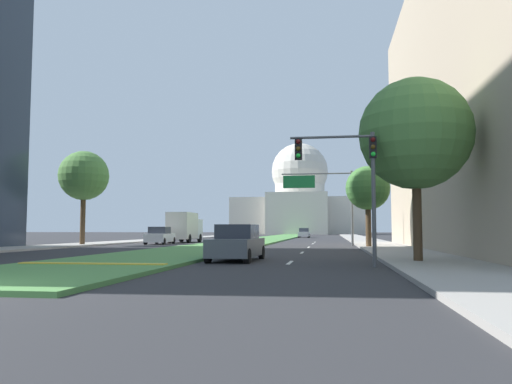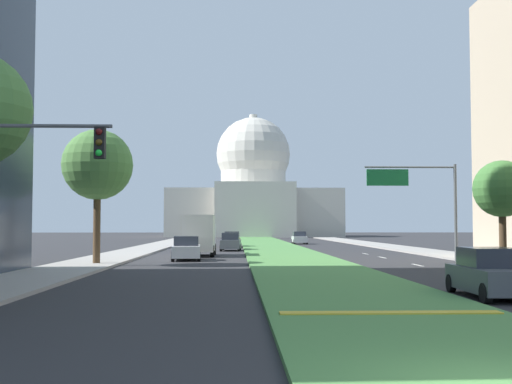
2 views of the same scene
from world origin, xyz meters
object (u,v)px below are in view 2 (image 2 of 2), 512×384
street_tree_right_mid (502,189)px  sedan_distant (231,242)px  sedan_very_far (299,238)px  sedan_far_horizon (232,240)px  street_tree_left_mid (98,165)px  box_truck_delivery (200,235)px  sedan_lead_stopped (492,274)px  traffic_light_near_left (22,173)px  capitol_building (253,194)px  overhead_guide_sign (421,191)px  sedan_midblock (186,249)px

street_tree_right_mid → sedan_distant: street_tree_right_mid is taller
sedan_very_far → sedan_far_horizon: bearing=-124.8°
street_tree_left_mid → sedan_far_horizon: bearing=76.3°
sedan_very_far → box_truck_delivery: bearing=-108.5°
sedan_lead_stopped → sedan_far_horizon: sedan_far_horizon is taller
traffic_light_near_left → sedan_far_horizon: bearing=84.6°
street_tree_right_mid → box_truck_delivery: 23.21m
capitol_building → sedan_very_far: (4.35, -59.94, -8.68)m
street_tree_left_mid → sedan_distant: 24.64m
capitol_building → sedan_lead_stopped: bearing=-87.9°
sedan_very_far → box_truck_delivery: size_ratio=0.70×
sedan_very_far → sedan_lead_stopped: bearing=-89.8°
overhead_guide_sign → street_tree_right_mid: overhead_guide_sign is taller
street_tree_left_mid → sedan_far_horizon: street_tree_left_mid is taller
capitol_building → overhead_guide_sign: (8.35, -101.84, -4.78)m
traffic_light_near_left → sedan_very_far: (14.00, 67.56, -3.03)m
street_tree_left_mid → sedan_lead_stopped: 25.31m
street_tree_left_mid → box_truck_delivery: 13.83m
traffic_light_near_left → overhead_guide_sign: (18.00, 25.65, 0.88)m
overhead_guide_sign → street_tree_right_mid: size_ratio=1.04×
overhead_guide_sign → sedan_distant: overhead_guide_sign is taller
capitol_building → sedan_very_far: size_ratio=8.26×
sedan_midblock → sedan_far_horizon: (2.99, 26.91, 0.03)m
sedan_midblock → sedan_very_far: bearing=73.4°
capitol_building → box_truck_delivery: capitol_building is taller
sedan_distant → sedan_very_far: 24.17m
street_tree_right_mid → sedan_midblock: 20.88m
sedan_far_horizon → traffic_light_near_left: bearing=-95.4°
capitol_building → sedan_lead_stopped: size_ratio=8.25×
overhead_guide_sign → street_tree_left_mid: street_tree_left_mid is taller
sedan_midblock → sedan_very_far: (11.75, 39.51, -0.02)m
street_tree_left_mid → box_truck_delivery: bearing=64.9°
sedan_far_horizon → sedan_very_far: bearing=55.2°
traffic_light_near_left → box_truck_delivery: bearing=85.2°
street_tree_right_mid → sedan_very_far: (-7.33, 47.13, -3.75)m
traffic_light_near_left → sedan_very_far: 69.06m
capitol_building → sedan_far_horizon: 73.18m
sedan_lead_stopped → sedan_very_far: sedan_lead_stopped is taller
capitol_building → sedan_midblock: bearing=-94.3°
capitol_building → traffic_light_near_left: (-9.65, -127.50, -5.66)m
overhead_guide_sign → box_truck_delivery: 17.65m
sedan_distant → sedan_far_horizon: sedan_far_horizon is taller
sedan_midblock → street_tree_right_mid: bearing=-21.8°
street_tree_left_mid → overhead_guide_sign: bearing=9.1°
capitol_building → street_tree_right_mid: capitol_building is taller
sedan_lead_stopped → box_truck_delivery: bearing=110.8°
sedan_far_horizon → street_tree_right_mid: bearing=-65.0°
capitol_building → traffic_light_near_left: bearing=-94.3°
street_tree_right_mid → overhead_guide_sign: bearing=122.5°
street_tree_right_mid → sedan_distant: size_ratio=1.43×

